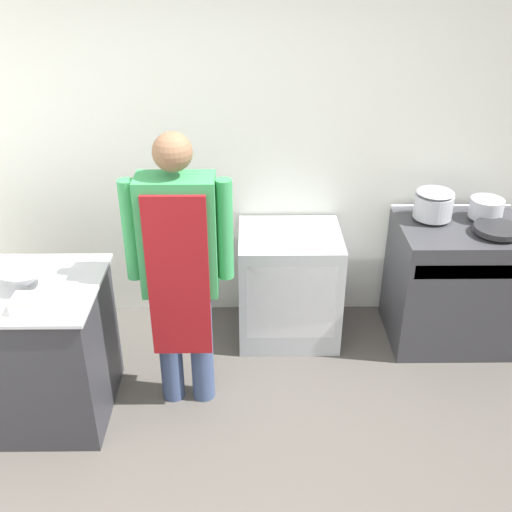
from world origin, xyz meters
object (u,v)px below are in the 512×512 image
Objects in this scene: mixing_bowl at (25,278)px; saute_pan at (497,229)px; plastic_tub at (26,304)px; person_cook at (180,263)px; stock_pot at (434,203)px; fridge_unit at (289,285)px; sauce_pot at (486,208)px; stove at (454,283)px.

mixing_bowl reaches higher than saute_pan.
plastic_tub reaches higher than saute_pan.
stock_pot is (1.63, 0.75, 0.03)m from person_cook.
fridge_unit is 3.60× the size of sauce_pot.
plastic_tub is 2.89m from saute_pan.
stock_pot is 0.86× the size of saute_pan.
person_cook is 0.83m from plastic_tub.
plastic_tub is at bearing -156.60° from person_cook.
person_cook reaches higher than sauce_pot.
sauce_pot is (1.33, 0.06, 0.56)m from fridge_unit.
stove is 6.63× the size of plastic_tub.
stove is 2.81m from mixing_bowl.
stove is at bearing 20.53° from plastic_tub.
plastic_tub is 0.61× the size of sauce_pot.
mixing_bowl reaches higher than fridge_unit.
fridge_unit is 2.67× the size of saute_pan.
stock_pot is at bearing 19.16° from mixing_bowl.
mixing_bowl is (-1.51, -0.80, 0.54)m from fridge_unit.
person_cook reaches higher than fridge_unit.
saute_pan is 0.23m from sauce_pot.
saute_pan is (1.33, -0.17, 0.52)m from fridge_unit.
stock_pot is 1.15× the size of sauce_pot.
stove is at bearing 15.59° from mixing_bowl.
person_cook is at bearing -134.00° from fridge_unit.
person_cook reaches higher than saute_pan.
mixing_bowl is at bearing -160.84° from stock_pot.
person_cook is at bearing -159.27° from sauce_pot.
mixing_bowl is (-2.66, -0.74, 0.50)m from stove.
saute_pan is (2.83, 0.63, -0.02)m from mixing_bowl.
plastic_tub is 0.45× the size of saute_pan.
plastic_tub is at bearing -144.47° from fridge_unit.
person_cook is at bearing 7.05° from mixing_bowl.
person_cook is 7.72× the size of sauce_pot.
fridge_unit is 1.14m from stock_pot.
fridge_unit is at bearing 172.84° from saute_pan.
plastic_tub is at bearing -159.47° from stove.
fridge_unit is at bearing -176.26° from stock_pot.
saute_pan is (1.99, 0.53, -0.06)m from person_cook.
person_cook is 0.84m from mixing_bowl.
saute_pan is (0.17, -0.11, 0.48)m from stove.
fridge_unit is 5.92× the size of plastic_tub.
stove is 3.00× the size of saute_pan.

